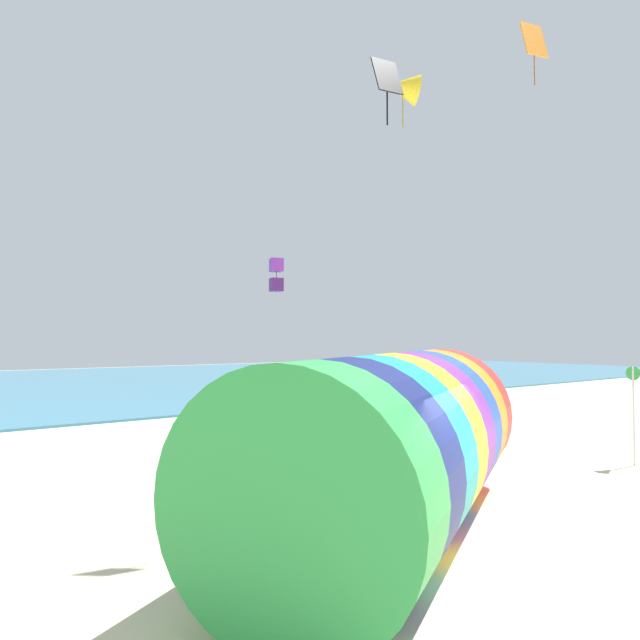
% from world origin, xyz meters
% --- Properties ---
extents(ground_plane, '(120.00, 120.00, 0.00)m').
position_xyz_m(ground_plane, '(0.00, 0.00, 0.00)').
color(ground_plane, beige).
extents(sea, '(120.00, 40.00, 0.10)m').
position_xyz_m(sea, '(0.00, 37.53, 0.05)').
color(sea, teal).
rests_on(sea, ground).
extents(giant_inflatable_tube, '(8.55, 6.60, 2.98)m').
position_xyz_m(giant_inflatable_tube, '(0.43, 2.14, 1.49)').
color(giant_inflatable_tube, green).
rests_on(giant_inflatable_tube, ground).
extents(kite_handler, '(0.42, 0.36, 1.72)m').
position_xyz_m(kite_handler, '(5.12, 5.15, 0.88)').
color(kite_handler, '#726651').
rests_on(kite_handler, ground).
extents(kite_purple_box, '(0.73, 0.73, 1.65)m').
position_xyz_m(kite_purple_box, '(8.18, 17.85, 6.18)').
color(kite_purple_box, purple).
extents(kite_orange_diamond, '(0.76, 0.47, 1.73)m').
position_xyz_m(kite_orange_diamond, '(7.34, 3.88, 11.12)').
color(kite_orange_diamond, orange).
extents(kite_yellow_delta, '(1.32, 1.28, 1.71)m').
position_xyz_m(kite_yellow_delta, '(5.68, 7.10, 10.56)').
color(kite_yellow_delta, yellow).
extents(kite_black_diamond, '(0.58, 0.40, 1.29)m').
position_xyz_m(kite_black_diamond, '(1.12, 3.00, 8.07)').
color(kite_black_diamond, black).
extents(bystander_near_water, '(0.42, 0.35, 1.75)m').
position_xyz_m(bystander_near_water, '(7.12, 13.42, 0.90)').
color(bystander_near_water, black).
rests_on(bystander_near_water, ground).
extents(beach_flag, '(0.47, 0.36, 2.51)m').
position_xyz_m(beach_flag, '(9.12, 2.21, 2.23)').
color(beach_flag, silver).
rests_on(beach_flag, ground).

